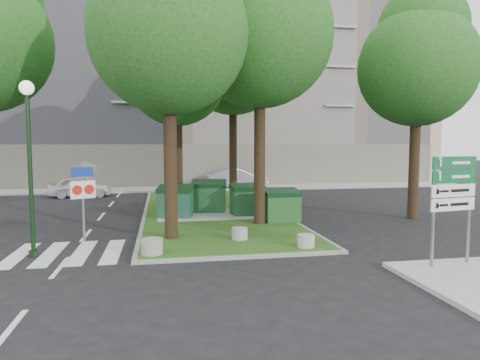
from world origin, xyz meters
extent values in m
plane|color=black|center=(0.00, 0.00, 0.00)|extent=(120.00, 120.00, 0.00)
cube|color=#204915|center=(0.50, 8.00, 0.06)|extent=(6.00, 16.00, 0.12)
cube|color=gray|center=(0.50, 8.00, 0.05)|extent=(6.30, 16.30, 0.10)
cube|color=#999993|center=(0.00, 18.50, 0.06)|extent=(42.00, 3.00, 0.12)
cube|color=silver|center=(-3.75, 1.50, 0.01)|extent=(5.00, 3.00, 0.01)
cube|color=#C3AB92|center=(0.00, 26.00, 8.00)|extent=(41.00, 12.00, 16.00)
cylinder|color=black|center=(-1.50, 2.50, 3.08)|extent=(0.44, 0.44, 6.16)
sphere|color=#194C14|center=(-1.50, 2.50, 6.82)|extent=(5.20, 5.20, 5.20)
cylinder|color=black|center=(2.00, 4.50, 3.36)|extent=(0.44, 0.44, 6.72)
sphere|color=#194C14|center=(2.00, 4.50, 7.44)|extent=(5.60, 5.60, 5.60)
cylinder|color=black|center=(-1.00, 9.00, 2.94)|extent=(0.44, 0.44, 5.88)
sphere|color=#194C14|center=(-1.00, 9.00, 6.51)|extent=(4.80, 4.80, 4.80)
sphere|color=#194C14|center=(-0.70, 9.20, 8.19)|extent=(3.60, 3.60, 3.60)
cylinder|color=black|center=(2.20, 12.00, 3.50)|extent=(0.44, 0.44, 7.00)
sphere|color=#194C14|center=(2.20, 12.00, 7.75)|extent=(5.80, 5.80, 5.80)
sphere|color=#194C14|center=(2.50, 12.20, 9.75)|extent=(4.35, 4.35, 4.35)
cylinder|color=black|center=(9.00, 5.00, 2.94)|extent=(0.44, 0.44, 5.88)
sphere|color=#194C14|center=(9.00, 5.00, 6.51)|extent=(5.00, 5.00, 5.00)
sphere|color=#194C14|center=(9.30, 5.20, 8.19)|extent=(3.75, 3.75, 3.75)
cube|color=#0F3A24|center=(-1.23, 6.65, 0.68)|extent=(1.62, 1.27, 1.13)
cube|color=black|center=(-1.23, 6.65, 1.34)|extent=(1.68, 1.35, 0.33)
cube|color=#13421E|center=(0.37, 7.84, 0.73)|extent=(1.69, 1.28, 1.21)
cube|color=black|center=(0.37, 7.84, 1.43)|extent=(1.76, 1.36, 0.35)
cube|color=#10381D|center=(1.97, 6.71, 0.68)|extent=(1.51, 1.08, 1.13)
cube|color=black|center=(1.97, 6.71, 1.34)|extent=(1.56, 1.16, 0.33)
cube|color=#154515|center=(3.00, 4.84, 0.67)|extent=(1.41, 0.97, 1.10)
cube|color=black|center=(3.00, 4.84, 1.31)|extent=(1.47, 1.04, 0.32)
cylinder|color=gray|center=(-2.10, 0.50, 0.34)|extent=(0.62, 0.62, 0.44)
cylinder|color=#A9A9A3|center=(2.55, 0.50, 0.31)|extent=(0.53, 0.53, 0.38)
cylinder|color=gray|center=(0.73, 1.92, 0.31)|extent=(0.53, 0.53, 0.38)
cylinder|color=#B2C116|center=(1.85, 10.34, 0.43)|extent=(0.35, 0.35, 0.62)
cylinder|color=black|center=(-5.51, 1.28, 2.30)|extent=(0.13, 0.13, 4.59)
cylinder|color=black|center=(-5.51, 1.28, 0.09)|extent=(0.28, 0.28, 0.18)
sphere|color=white|center=(-5.51, 1.28, 4.87)|extent=(0.40, 0.40, 0.40)
cylinder|color=slate|center=(-4.38, 2.94, 1.34)|extent=(0.11, 0.11, 2.68)
cube|color=navy|center=(-4.38, 2.94, 2.36)|extent=(0.65, 0.33, 0.32)
cube|color=white|center=(-4.38, 2.94, 1.77)|extent=(0.75, 0.38, 0.59)
cylinder|color=red|center=(-4.57, 2.94, 1.77)|extent=(0.31, 0.16, 0.32)
cylinder|color=red|center=(-4.18, 2.94, 1.77)|extent=(0.31, 0.16, 0.32)
cylinder|color=slate|center=(5.05, -2.10, 1.54)|extent=(0.10, 0.10, 2.85)
cylinder|color=slate|center=(6.24, -1.90, 1.54)|extent=(0.10, 0.10, 2.85)
cube|color=#0A552B|center=(5.64, -2.00, 2.80)|extent=(1.41, 0.27, 0.33)
cube|color=#0A552B|center=(5.64, -2.00, 2.44)|extent=(1.41, 0.27, 0.33)
cube|color=white|center=(5.64, -2.00, 2.08)|extent=(1.41, 0.27, 0.33)
cube|color=white|center=(5.64, -2.00, 1.72)|extent=(1.41, 0.27, 0.33)
imported|color=silver|center=(-6.73, 15.50, 0.62)|extent=(3.77, 1.76, 1.25)
imported|color=gray|center=(3.50, 18.43, 0.75)|extent=(4.67, 2.04, 1.49)
camera|label=1|loc=(-1.80, -11.85, 3.32)|focal=32.00mm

